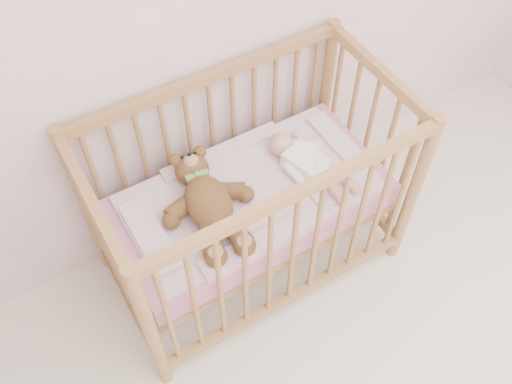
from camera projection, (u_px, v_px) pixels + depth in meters
crib at (250, 200)px, 2.57m from camera, size 1.36×0.76×1.00m
mattress at (250, 202)px, 2.59m from camera, size 1.22×0.62×0.13m
blanket at (250, 192)px, 2.53m from camera, size 1.10×0.58×0.06m
baby at (306, 160)px, 2.54m from camera, size 0.38×0.56×0.12m
teddy_bear at (209, 204)px, 2.38m from camera, size 0.49×0.65×0.17m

